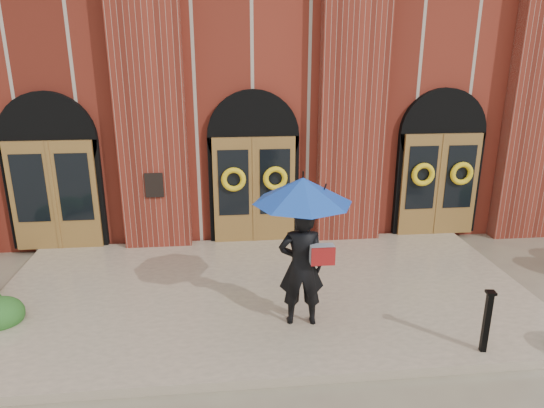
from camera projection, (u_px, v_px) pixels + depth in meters
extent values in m
plane|color=gray|center=(265.00, 300.00, 9.16)|extent=(90.00, 90.00, 0.00)
cube|color=tan|center=(264.00, 293.00, 9.28)|extent=(10.00, 5.30, 0.15)
cube|color=maroon|center=(241.00, 82.00, 16.55)|extent=(16.00, 12.00, 7.00)
cube|color=black|center=(154.00, 185.00, 10.78)|extent=(0.40, 0.05, 0.55)
cube|color=maroon|center=(149.00, 100.00, 10.47)|extent=(1.50, 0.45, 7.00)
cube|color=maroon|center=(353.00, 98.00, 10.92)|extent=(1.50, 0.45, 7.00)
cube|color=maroon|center=(540.00, 96.00, 11.36)|extent=(1.50, 0.45, 7.00)
cube|color=brown|center=(54.00, 196.00, 10.86)|extent=(1.90, 0.10, 2.50)
cylinder|color=black|center=(49.00, 140.00, 10.62)|extent=(2.10, 0.22, 2.10)
cube|color=brown|center=(254.00, 190.00, 11.31)|extent=(1.90, 0.10, 2.50)
cylinder|color=black|center=(253.00, 136.00, 11.07)|extent=(2.10, 0.22, 2.10)
cube|color=brown|center=(439.00, 185.00, 11.76)|extent=(1.90, 0.10, 2.50)
cylinder|color=black|center=(442.00, 133.00, 11.51)|extent=(2.10, 0.22, 2.10)
torus|color=yellow|center=(234.00, 180.00, 11.06)|extent=(0.57, 0.13, 0.57)
torus|color=yellow|center=(275.00, 178.00, 11.15)|extent=(0.57, 0.13, 0.57)
torus|color=yellow|center=(423.00, 175.00, 11.51)|extent=(0.57, 0.13, 0.57)
torus|color=yellow|center=(462.00, 174.00, 11.60)|extent=(0.57, 0.13, 0.57)
imported|color=black|center=(301.00, 266.00, 7.86)|extent=(0.78, 0.54, 2.04)
cone|color=#1541A5|center=(303.00, 190.00, 7.47)|extent=(1.68, 1.68, 0.41)
cylinder|color=black|center=(306.00, 224.00, 7.59)|extent=(0.02, 0.02, 0.67)
cube|color=#A0A2A5|center=(322.00, 254.00, 7.65)|extent=(0.39, 0.22, 0.30)
cube|color=maroon|center=(323.00, 257.00, 7.55)|extent=(0.38, 0.05, 0.30)
cube|color=black|center=(486.00, 323.00, 7.22)|extent=(0.10, 0.10, 0.96)
cube|color=black|center=(491.00, 293.00, 7.07)|extent=(0.15, 0.15, 0.04)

